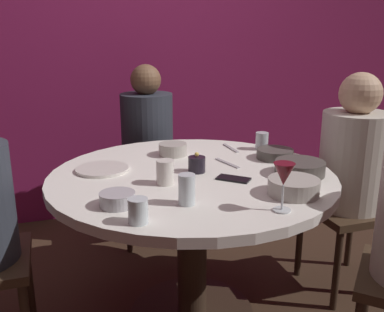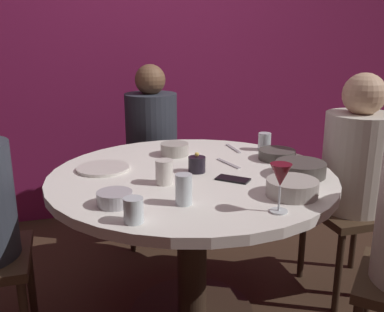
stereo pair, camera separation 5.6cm
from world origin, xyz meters
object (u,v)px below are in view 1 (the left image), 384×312
Objects in this scene: bowl_serving_large at (117,199)px; cup_by_left_diner at (138,211)px; bowl_rice_portion at (300,168)px; dining_table at (192,207)px; seated_diner_back at (147,134)px; candle_holder at (197,164)px; bowl_sauce_side at (294,187)px; cup_near_candle at (165,172)px; dinner_plate at (102,169)px; cup_center_front at (187,189)px; seated_diner_right at (353,160)px; bowl_salad_center at (275,154)px; cell_phone at (233,179)px; wine_glass at (284,176)px; cup_by_right_diner at (262,141)px; bowl_small_white at (173,149)px.

cup_by_left_diner is at bearing -75.81° from bowl_serving_large.
cup_by_left_diner is at bearing -160.45° from bowl_rice_portion.
cup_by_left_diner is at bearing -126.95° from dining_table.
seated_diner_back reaches higher than dining_table.
candle_holder is 0.46× the size of bowl_sauce_side.
seated_diner_back is 11.32× the size of cup_near_candle.
dinner_plate is 2.08× the size of cup_center_front.
candle_holder is at bearing 1.65° from seated_diner_back.
seated_diner_right is 1.06m from cup_center_front.
dinner_plate is 2.80× the size of cup_by_left_diner.
cup_near_candle is at bearing -162.59° from bowl_salad_center.
seated_diner_back is 8.27× the size of cell_phone.
seated_diner_right is 8.30× the size of cell_phone.
cup_near_candle is at bearing 128.22° from wine_glass.
wine_glass reaches higher than bowl_serving_large.
candle_holder reaches higher than dining_table.
bowl_serving_large is at bearing -17.54° from seated_diner_back.
bowl_serving_large is 1.14× the size of cup_center_front.
seated_diner_right is at bearing 5.63° from cup_near_candle.
cup_by_left_diner is at bearing -128.37° from candle_holder.
seated_diner_right is 1.25m from dinner_plate.
cup_by_right_diner reaches higher than dinner_plate.
bowl_salad_center is 0.51m from bowl_small_white.
dining_table is 0.51m from bowl_salad_center.
candle_holder is at bearing 22.39° from dining_table.
bowl_small_white is 0.74m from bowl_sauce_side.
cup_near_candle reaches higher than bowl_rice_portion.
bowl_sauce_side is (0.26, -0.39, -0.00)m from candle_holder.
cup_near_candle is at bearing -110.29° from bowl_small_white.
wine_glass is 0.84m from cup_by_right_diner.
seated_diner_right reaches higher than bowl_small_white.
cup_by_right_diner is at bearing 30.42° from cup_near_candle.
bowl_sauce_side is (-0.58, -0.37, 0.05)m from seated_diner_right.
bowl_small_white is at bearing 57.19° from bowl_serving_large.
bowl_serving_large is 0.67m from bowl_sauce_side.
wine_glass is 1.90× the size of cup_by_right_diner.
cup_by_right_diner is (0.04, 0.44, 0.02)m from bowl_rice_portion.
bowl_salad_center is (0.84, 0.37, -0.00)m from bowl_serving_large.
bowl_salad_center is 1.58× the size of cup_center_front.
cup_near_candle reaches higher than bowl_small_white.
cup_by_right_diner is (-0.38, 0.27, 0.07)m from seated_diner_right.
cup_center_front is at bearing 27.47° from cup_by_left_diner.
seated_diner_back is at bearing 83.99° from cup_center_front.
dinner_plate is at bearing 156.33° from dining_table.
seated_diner_right is 0.45m from bowl_rice_portion.
bowl_sauce_side is (0.29, -1.29, 0.06)m from seated_diner_back.
seated_diner_right is at bearing -35.45° from cup_by_right_diner.
wine_glass is 1.23× the size of bowl_small_white.
cup_by_left_diner is at bearing -138.83° from cup_by_right_diner.
bowl_sauce_side is at bearing 33.05° from seated_diner_right.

